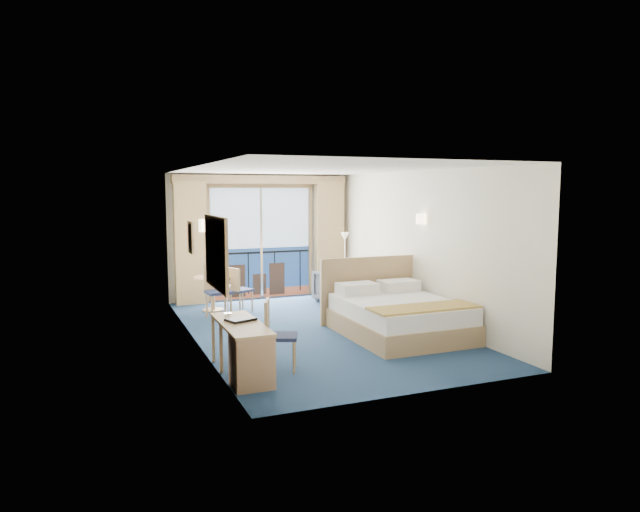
{
  "coord_description": "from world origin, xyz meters",
  "views": [
    {
      "loc": [
        -3.48,
        -8.76,
        2.35
      ],
      "look_at": [
        0.16,
        0.2,
        1.23
      ],
      "focal_mm": 32.0,
      "sensor_mm": 36.0,
      "label": 1
    }
  ],
  "objects": [
    {
      "name": "floor",
      "position": [
        0.0,
        0.0,
        0.0
      ],
      "size": [
        6.5,
        6.5,
        0.0
      ],
      "primitive_type": "plane",
      "color": "navy",
      "rests_on": "ground"
    },
    {
      "name": "room_walls",
      "position": [
        0.0,
        0.0,
        1.78
      ],
      "size": [
        4.04,
        6.54,
        2.72
      ],
      "color": "white",
      "rests_on": "ground"
    },
    {
      "name": "balcony_door",
      "position": [
        -0.01,
        3.22,
        1.14
      ],
      "size": [
        2.36,
        0.03,
        2.52
      ],
      "color": "navy",
      "rests_on": "room_walls"
    },
    {
      "name": "curtain_left",
      "position": [
        -1.55,
        3.07,
        1.28
      ],
      "size": [
        0.65,
        0.22,
        2.55
      ],
      "primitive_type": "cube",
      "color": "tan",
      "rests_on": "room_walls"
    },
    {
      "name": "curtain_right",
      "position": [
        1.55,
        3.07,
        1.28
      ],
      "size": [
        0.65,
        0.22,
        2.55
      ],
      "primitive_type": "cube",
      "color": "tan",
      "rests_on": "room_walls"
    },
    {
      "name": "pelmet",
      "position": [
        0.0,
        3.1,
        2.58
      ],
      "size": [
        3.8,
        0.25,
        0.18
      ],
      "primitive_type": "cube",
      "color": "tan",
      "rests_on": "room_walls"
    },
    {
      "name": "mirror",
      "position": [
        -1.97,
        -1.5,
        1.55
      ],
      "size": [
        0.05,
        1.25,
        0.95
      ],
      "color": "tan",
      "rests_on": "room_walls"
    },
    {
      "name": "wall_print",
      "position": [
        -1.97,
        0.45,
        1.6
      ],
      "size": [
        0.04,
        0.42,
        0.52
      ],
      "color": "tan",
      "rests_on": "room_walls"
    },
    {
      "name": "sconce_left",
      "position": [
        -1.94,
        -0.6,
        1.85
      ],
      "size": [
        0.18,
        0.18,
        0.18
      ],
      "primitive_type": "cylinder",
      "color": "#FFE1B2",
      "rests_on": "room_walls"
    },
    {
      "name": "sconce_right",
      "position": [
        1.94,
        -0.15,
        1.85
      ],
      "size": [
        0.18,
        0.18,
        0.18
      ],
      "primitive_type": "cylinder",
      "color": "#FFE1B2",
      "rests_on": "room_walls"
    },
    {
      "name": "bed",
      "position": [
        1.13,
        -0.79,
        0.33
      ],
      "size": [
        1.87,
        2.22,
        1.17
      ],
      "color": "tan",
      "rests_on": "ground"
    },
    {
      "name": "nightstand",
      "position": [
        1.75,
        0.65,
        0.3
      ],
      "size": [
        0.45,
        0.43,
        0.6
      ],
      "primitive_type": "cube",
      "color": "#AA7D5A",
      "rests_on": "ground"
    },
    {
      "name": "phone",
      "position": [
        1.72,
        0.69,
        0.63
      ],
      "size": [
        0.2,
        0.17,
        0.07
      ],
      "primitive_type": "cube",
      "rotation": [
        0.0,
        0.0,
        -0.28
      ],
      "color": "white",
      "rests_on": "nightstand"
    },
    {
      "name": "armchair",
      "position": [
        1.32,
        2.15,
        0.35
      ],
      "size": [
        1.0,
        1.01,
        0.69
      ],
      "primitive_type": "imported",
      "rotation": [
        0.0,
        0.0,
        3.61
      ],
      "color": "#40464E",
      "rests_on": "ground"
    },
    {
      "name": "floor_lamp",
      "position": [
        1.59,
        2.3,
        1.1
      ],
      "size": [
        0.2,
        0.2,
        1.46
      ],
      "color": "silver",
      "rests_on": "ground"
    },
    {
      "name": "desk",
      "position": [
        -1.74,
        -2.21,
        0.38
      ],
      "size": [
        0.5,
        1.45,
        0.68
      ],
      "color": "tan",
      "rests_on": "ground"
    },
    {
      "name": "desk_chair",
      "position": [
        -1.27,
        -1.79,
        0.53
      ],
      "size": [
        0.53,
        0.52,
        0.94
      ],
      "rotation": [
        0.0,
        0.0,
        1.19
      ],
      "color": "#1F284A",
      "rests_on": "ground"
    },
    {
      "name": "folder",
      "position": [
        -1.71,
        -1.7,
        0.69
      ],
      "size": [
        0.41,
        0.36,
        0.03
      ],
      "primitive_type": "cube",
      "rotation": [
        0.0,
        0.0,
        0.35
      ],
      "color": "black",
      "rests_on": "desk"
    },
    {
      "name": "desk_lamp",
      "position": [
        -1.8,
        -1.35,
        0.98
      ],
      "size": [
        0.11,
        0.11,
        0.4
      ],
      "color": "silver",
      "rests_on": "desk"
    },
    {
      "name": "round_table",
      "position": [
        -1.28,
        2.22,
        0.51
      ],
      "size": [
        0.75,
        0.75,
        0.68
      ],
      "color": "tan",
      "rests_on": "ground"
    },
    {
      "name": "table_chair_a",
      "position": [
        -0.84,
        1.96,
        0.49
      ],
      "size": [
        0.5,
        0.49,
        0.86
      ],
      "rotation": [
        0.0,
        0.0,
        1.98
      ],
      "color": "#1F284A",
      "rests_on": "ground"
    },
    {
      "name": "table_chair_b",
      "position": [
        -1.33,
        1.6,
        0.58
      ],
      "size": [
        0.47,
        0.48,
        1.02
      ],
      "rotation": [
        0.0,
        0.0,
        0.08
      ],
      "color": "#1F284A",
      "rests_on": "ground"
    }
  ]
}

